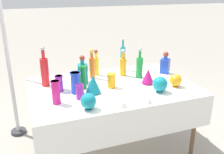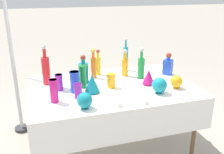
{
  "view_description": "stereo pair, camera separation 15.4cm",
  "coord_description": "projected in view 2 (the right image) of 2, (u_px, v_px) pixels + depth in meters",
  "views": [
    {
      "loc": [
        -0.84,
        -2.28,
        1.75
      ],
      "look_at": [
        0.0,
        0.0,
        0.86
      ],
      "focal_mm": 40.0,
      "sensor_mm": 36.0,
      "label": 1
    },
    {
      "loc": [
        -0.7,
        -2.32,
        1.75
      ],
      "look_at": [
        0.0,
        0.0,
        0.86
      ],
      "focal_mm": 40.0,
      "sensor_mm": 36.0,
      "label": 2
    }
  ],
  "objects": [
    {
      "name": "round_bowl_0",
      "position": [
        176.0,
        82.0,
        2.54
      ],
      "size": [
        0.13,
        0.13,
        0.13
      ],
      "color": "orange",
      "rests_on": "display_table"
    },
    {
      "name": "slender_vase_3",
      "position": [
        59.0,
        82.0,
        2.49
      ],
      "size": [
        0.08,
        0.08,
        0.16
      ],
      "color": "purple",
      "rests_on": "display_table"
    },
    {
      "name": "price_tag_center",
      "position": [
        147.0,
        103.0,
        2.2
      ],
      "size": [
        0.05,
        0.03,
        0.04
      ],
      "primitive_type": "cube",
      "rotation": [
        -0.21,
        0.0,
        0.26
      ],
      "color": "white",
      "rests_on": "display_table"
    },
    {
      "name": "round_bowl_1",
      "position": [
        159.0,
        85.0,
        2.42
      ],
      "size": [
        0.15,
        0.15,
        0.16
      ],
      "color": "teal",
      "rests_on": "display_table"
    },
    {
      "name": "slender_vase_1",
      "position": [
        54.0,
        90.0,
        2.22
      ],
      "size": [
        0.09,
        0.09,
        0.22
      ],
      "color": "#C61972",
      "rests_on": "display_table"
    },
    {
      "name": "ground_plane",
      "position": [
        112.0,
        147.0,
        2.88
      ],
      "size": [
        40.0,
        40.0,
        0.0
      ],
      "primitive_type": "plane",
      "color": "#A0998C"
    },
    {
      "name": "display_table",
      "position": [
        113.0,
        92.0,
        2.6
      ],
      "size": [
        1.69,
        1.11,
        0.76
      ],
      "color": "white",
      "rests_on": "ground"
    },
    {
      "name": "slender_vase_0",
      "position": [
        75.0,
        81.0,
        2.43
      ],
      "size": [
        0.11,
        0.11,
        0.21
      ],
      "color": "blue",
      "rests_on": "display_table"
    },
    {
      "name": "tall_bottle_4",
      "position": [
        46.0,
        69.0,
        2.61
      ],
      "size": [
        0.08,
        0.08,
        0.42
      ],
      "color": "red",
      "rests_on": "display_table"
    },
    {
      "name": "tall_bottle_1",
      "position": [
        93.0,
        65.0,
        2.81
      ],
      "size": [
        0.06,
        0.06,
        0.34
      ],
      "color": "orange",
      "rests_on": "display_table"
    },
    {
      "name": "fluted_vase_0",
      "position": [
        149.0,
        77.0,
        2.63
      ],
      "size": [
        0.13,
        0.13,
        0.17
      ],
      "color": "#C61972",
      "rests_on": "display_table"
    },
    {
      "name": "canopy_pole",
      "position": [
        13.0,
        60.0,
        2.9
      ],
      "size": [
        0.18,
        0.18,
        2.39
      ],
      "color": "silver",
      "rests_on": "ground"
    },
    {
      "name": "slender_vase_5",
      "position": [
        78.0,
        90.0,
        2.31
      ],
      "size": [
        0.08,
        0.08,
        0.14
      ],
      "color": "purple",
      "rests_on": "display_table"
    },
    {
      "name": "square_decanter_1",
      "position": [
        83.0,
        71.0,
        2.68
      ],
      "size": [
        0.12,
        0.12,
        0.31
      ],
      "color": "teal",
      "rests_on": "display_table"
    },
    {
      "name": "price_tag_left",
      "position": [
        121.0,
        106.0,
        2.14
      ],
      "size": [
        0.05,
        0.01,
        0.04
      ],
      "primitive_type": "cube",
      "rotation": [
        -0.21,
        0.0,
        0.01
      ],
      "color": "white",
      "rests_on": "display_table"
    },
    {
      "name": "tall_bottle_0",
      "position": [
        126.0,
        58.0,
        3.06
      ],
      "size": [
        0.06,
        0.06,
        0.4
      ],
      "color": "teal",
      "rests_on": "display_table"
    },
    {
      "name": "slender_vase_2",
      "position": [
        111.0,
        80.0,
        2.55
      ],
      "size": [
        0.1,
        0.1,
        0.15
      ],
      "color": "orange",
      "rests_on": "display_table"
    },
    {
      "name": "round_bowl_2",
      "position": [
        85.0,
        100.0,
        2.11
      ],
      "size": [
        0.14,
        0.14,
        0.15
      ],
      "color": "teal",
      "rests_on": "display_table"
    },
    {
      "name": "tall_bottle_2",
      "position": [
        98.0,
        64.0,
        2.91
      ],
      "size": [
        0.06,
        0.06,
        0.3
      ],
      "color": "yellow",
      "rests_on": "display_table"
    },
    {
      "name": "cardboard_box_behind_left",
      "position": [
        73.0,
        93.0,
        3.9
      ],
      "size": [
        0.6,
        0.54,
        0.44
      ],
      "color": "tan",
      "rests_on": "ground"
    },
    {
      "name": "slender_vase_4",
      "position": [
        83.0,
        76.0,
        2.53
      ],
      "size": [
        0.08,
        0.08,
        0.24
      ],
      "color": "#198C38",
      "rests_on": "display_table"
    },
    {
      "name": "tall_bottle_3",
      "position": [
        125.0,
        65.0,
        2.88
      ],
      "size": [
        0.08,
        0.08,
        0.32
      ],
      "color": "orange",
      "rests_on": "display_table"
    },
    {
      "name": "fluted_vase_1",
      "position": [
        92.0,
        83.0,
        2.42
      ],
      "size": [
        0.15,
        0.15,
        0.19
      ],
      "color": "teal",
      "rests_on": "display_table"
    },
    {
      "name": "square_decanter_0",
      "position": [
        168.0,
        65.0,
        2.93
      ],
      "size": [
        0.14,
        0.14,
        0.26
      ],
      "color": "blue",
      "rests_on": "display_table"
    },
    {
      "name": "tall_bottle_5",
      "position": [
        141.0,
        67.0,
        2.8
      ],
      "size": [
        0.08,
        0.08,
        0.35
      ],
      "color": "#198C38",
      "rests_on": "display_table"
    }
  ]
}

